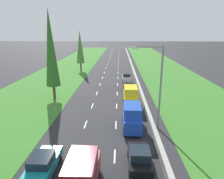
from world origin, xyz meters
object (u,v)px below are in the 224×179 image
black_hatchback_right_lane (139,158)px  poplar_tree_second (51,48)px  maroon_van_centre_lane (82,176)px  teal_sedan_left_lane (43,165)px  maroon_hatchback_right_lane (128,86)px  white_hatchback_right_lane (126,77)px  yellow_van_right_lane (130,96)px  blue_van_right_lane (132,117)px  street_light_mast (158,82)px  poplar_tree_third (80,47)px

black_hatchback_right_lane → poplar_tree_second: bearing=125.9°
maroon_van_centre_lane → teal_sedan_left_lane: (-3.30, 1.82, -0.59)m
maroon_hatchback_right_lane → white_hatchback_right_lane: size_ratio=1.00×
yellow_van_right_lane → poplar_tree_second: (-11.81, 2.45, 6.46)m
blue_van_right_lane → maroon_van_centre_lane: 10.21m
maroon_hatchback_right_lane → street_light_mast: (2.32, -14.69, 4.40)m
black_hatchback_right_lane → yellow_van_right_lane: yellow_van_right_lane is taller
blue_van_right_lane → poplar_tree_second: (-11.60, 9.66, 6.46)m
yellow_van_right_lane → teal_sedan_left_lane: yellow_van_right_lane is taller
blue_van_right_lane → teal_sedan_left_lane: bearing=-132.5°
black_hatchback_right_lane → blue_van_right_lane: size_ratio=0.80×
blue_van_right_lane → poplar_tree_third: bearing=109.7°
poplar_tree_third → black_hatchback_right_lane: bearing=-73.1°
maroon_hatchback_right_lane → white_hatchback_right_lane: (-0.11, 6.89, 0.00)m
teal_sedan_left_lane → yellow_van_right_lane: bearing=64.0°
white_hatchback_right_lane → poplar_tree_second: poplar_tree_second is taller
yellow_van_right_lane → teal_sedan_left_lane: bearing=-116.0°
maroon_hatchback_right_lane → teal_sedan_left_lane: 23.62m
teal_sedan_left_lane → street_light_mast: size_ratio=0.50×
white_hatchback_right_lane → maroon_hatchback_right_lane: bearing=-89.1°
maroon_van_centre_lane → white_hatchback_right_lane: 31.42m
yellow_van_right_lane → poplar_tree_second: bearing=168.3°
yellow_van_right_lane → poplar_tree_third: poplar_tree_third is taller
maroon_van_centre_lane → black_hatchback_right_lane: bearing=36.0°
blue_van_right_lane → poplar_tree_second: 16.42m
black_hatchback_right_lane → maroon_van_centre_lane: (-3.95, -2.87, 0.56)m
black_hatchback_right_lane → street_light_mast: size_ratio=0.43×
yellow_van_right_lane → poplar_tree_second: size_ratio=0.36×
yellow_van_right_lane → teal_sedan_left_lane: (-7.26, -14.89, -0.59)m
blue_van_right_lane → poplar_tree_second: poplar_tree_second is taller
poplar_tree_third → street_light_mast: poplar_tree_third is taller
blue_van_right_lane → white_hatchback_right_lane: size_ratio=1.26×
yellow_van_right_lane → blue_van_right_lane: bearing=-91.6°
white_hatchback_right_lane → poplar_tree_third: (-11.71, 10.67, 5.45)m
blue_van_right_lane → teal_sedan_left_lane: blue_van_right_lane is taller
yellow_van_right_lane → poplar_tree_third: size_ratio=0.47×
maroon_hatchback_right_lane → maroon_van_centre_lane: bearing=-99.3°
maroon_hatchback_right_lane → poplar_tree_third: poplar_tree_third is taller
maroon_van_centre_lane → maroon_hatchback_right_lane: maroon_van_centre_lane is taller
black_hatchback_right_lane → maroon_hatchback_right_lane: 21.42m
teal_sedan_left_lane → poplar_tree_third: poplar_tree_third is taller
poplar_tree_third → street_light_mast: (14.14, -32.25, -1.05)m
blue_van_right_lane → maroon_hatchback_right_lane: 14.81m
maroon_van_centre_lane → white_hatchback_right_lane: size_ratio=1.26×
white_hatchback_right_lane → teal_sedan_left_lane: white_hatchback_right_lane is taller
white_hatchback_right_lane → street_light_mast: bearing=-83.6°
maroon_van_centre_lane → white_hatchback_right_lane: maroon_van_centre_lane is taller
yellow_van_right_lane → teal_sedan_left_lane: 16.58m
maroon_van_centre_lane → poplar_tree_third: poplar_tree_third is taller
white_hatchback_right_lane → blue_van_right_lane: bearing=-90.3°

